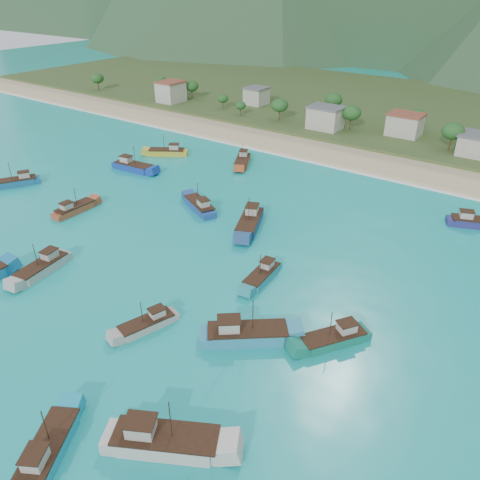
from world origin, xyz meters
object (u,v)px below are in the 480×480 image
Objects in this scene: boat_11 at (164,441)px; boat_30 at (148,324)px; boat_0 at (250,223)px; boat_12 at (262,276)px; boat_21 at (17,182)px; boat_1 at (334,339)px; boat_2 at (133,167)px; boat_7 at (43,268)px; boat_10 at (75,209)px; boat_27 at (167,153)px; boat_18 at (246,335)px; boat_25 at (47,452)px; boat_26 at (243,161)px; boat_3 at (475,223)px; boat_24 at (200,206)px.

boat_11 is 20.49m from boat_30.
boat_0 is 18.85m from boat_12.
boat_11 reaches higher than boat_21.
boat_2 reaches higher than boat_1.
boat_10 is (-15.01, 17.98, -0.10)m from boat_7.
boat_30 is at bearing -171.90° from boat_27.
boat_10 is 0.91× the size of boat_21.
boat_12 is (47.02, 2.04, -0.04)m from boat_10.
boat_2 is at bearing -27.18° from boat_12.
boat_18 is 1.10× the size of boat_25.
boat_30 is (28.07, -63.38, -0.19)m from boat_26.
boat_1 is 0.92× the size of boat_27.
boat_21 is (-70.99, -0.73, 0.12)m from boat_12.
boat_11 reaches higher than boat_25.
boat_0 reaches higher than boat_21.
boat_11 reaches higher than boat_12.
boat_10 is at bearing -141.49° from boat_18.
boat_1 is 0.92× the size of boat_3.
boat_25 is at bearing -177.25° from boat_27.
boat_11 is (56.14, -31.17, 0.32)m from boat_10.
boat_0 is 1.17× the size of boat_3.
boat_30 is (-15.74, 13.12, -0.41)m from boat_11.
boat_2 is at bearing 108.23° from boat_10.
boat_25 is at bearing 34.80° from boat_2.
boat_10 is at bearing 28.85° from boat_1.
boat_24 is at bearing 79.76° from boat_26.
boat_26 reaches higher than boat_12.
boat_24 reaches higher than boat_3.
boat_26 is at bearing 42.98° from boat_24.
boat_25 is (31.92, -21.16, 0.01)m from boat_7.
boat_24 is (-42.59, 22.09, 0.06)m from boat_1.
boat_27 is at bearing 95.75° from boat_25.
boat_11 is 12.19m from boat_25.
boat_30 is at bearing 67.02° from boat_12.
boat_11 is at bearing -30.82° from boat_18.
boat_1 is 49.35m from boat_3.
boat_10 is 1.05× the size of boat_30.
boat_21 is at bearing 120.25° from boat_25.
boat_0 reaches higher than boat_7.
boat_7 is 61.79m from boat_27.
boat_27 is (-65.43, 70.00, -0.19)m from boat_11.
boat_10 is 47.07m from boat_12.
boat_2 is 82.18m from boat_3.
boat_3 is at bearing 139.40° from boat_11.
boat_30 is at bearing -103.98° from boat_18.
boat_3 is 83.80m from boat_10.
boat_3 is at bearing 96.94° from boat_2.
boat_3 is at bearing 30.80° from boat_10.
boat_1 is 0.95× the size of boat_21.
boat_1 is 0.93× the size of boat_25.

